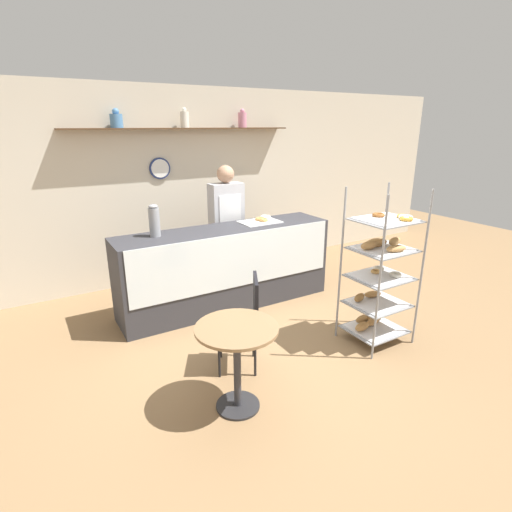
% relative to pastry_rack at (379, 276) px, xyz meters
% --- Properties ---
extents(ground_plane, '(14.00, 14.00, 0.00)m').
position_rel_pastry_rack_xyz_m(ground_plane, '(-0.95, 0.47, -0.72)').
color(ground_plane, olive).
extents(back_wall, '(10.00, 0.30, 2.70)m').
position_rel_pastry_rack_xyz_m(back_wall, '(-0.95, 2.89, 0.65)').
color(back_wall, beige).
rests_on(back_wall, ground_plane).
extents(display_counter, '(2.67, 0.62, 1.00)m').
position_rel_pastry_rack_xyz_m(display_counter, '(-0.95, 1.56, -0.21)').
color(display_counter, '#333338').
rests_on(display_counter, ground_plane).
extents(pastry_rack, '(0.62, 0.54, 1.62)m').
position_rel_pastry_rack_xyz_m(pastry_rack, '(0.00, 0.00, 0.00)').
color(pastry_rack, gray).
rests_on(pastry_rack, ground_plane).
extents(person_worker, '(0.44, 0.23, 1.69)m').
position_rel_pastry_rack_xyz_m(person_worker, '(-0.68, 2.08, 0.21)').
color(person_worker, '#282833').
rests_on(person_worker, ground_plane).
extents(cafe_table, '(0.65, 0.65, 0.72)m').
position_rel_pastry_rack_xyz_m(cafe_table, '(-1.76, -0.22, -0.17)').
color(cafe_table, '#262628').
rests_on(cafe_table, ground_plane).
extents(cafe_chair, '(0.51, 0.51, 0.90)m').
position_rel_pastry_rack_xyz_m(cafe_chair, '(-1.42, 0.25, -0.16)').
color(cafe_chair, black).
rests_on(cafe_chair, ground_plane).
extents(coffee_carafe, '(0.12, 0.12, 0.36)m').
position_rel_pastry_rack_xyz_m(coffee_carafe, '(-1.79, 1.64, 0.46)').
color(coffee_carafe, gray).
rests_on(coffee_carafe, display_counter).
extents(donut_tray_counter, '(0.49, 0.36, 0.05)m').
position_rel_pastry_rack_xyz_m(donut_tray_counter, '(-0.40, 1.65, 0.30)').
color(donut_tray_counter, white).
rests_on(donut_tray_counter, display_counter).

